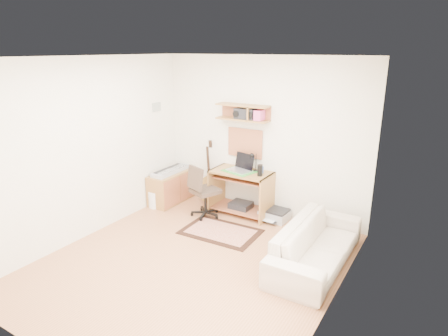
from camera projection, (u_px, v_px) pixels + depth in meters
The scene contains 22 objects.
floor at pixel (192, 263), 5.08m from camera, with size 3.60×4.00×0.01m, color #BC7B4E.
ceiling at pixel (186, 56), 4.30m from camera, with size 3.60×4.00×0.01m, color white.
back_wall at pixel (262, 137), 6.33m from camera, with size 3.60×0.01×2.60m, color white.
left_wall at pixel (89, 149), 5.59m from camera, with size 0.01×4.00×2.60m, color white.
right_wall at pixel (338, 197), 3.79m from camera, with size 0.01×4.00×2.60m, color white.
wall_shelf at pixel (243, 112), 6.25m from camera, with size 0.90×0.25×0.26m, color #A4733A.
cork_board at pixel (245, 143), 6.49m from camera, with size 0.64×0.03×0.49m, color tan.
wall_photo at pixel (157, 107), 6.68m from camera, with size 0.02×0.20×0.15m, color #4C8CBF.
desk at pixel (241, 193), 6.49m from camera, with size 1.00×0.55×0.75m, color #A4733A, non-canonical shape.
laptop at pixel (239, 163), 6.33m from camera, with size 0.38×0.38×0.29m, color silver, non-canonical shape.
speaker at pixel (260, 170), 6.12m from camera, with size 0.08×0.08×0.18m, color black.
desk_lamp at pixel (256, 162), 6.34m from camera, with size 0.10×0.10×0.31m, color black, non-canonical shape.
pencil_cup at pixel (262, 170), 6.28m from camera, with size 0.07×0.07×0.10m, color #2E4C8C.
boombox at pixel (245, 114), 6.23m from camera, with size 0.34×0.16×0.18m, color black.
rug at pixel (221, 232), 5.92m from camera, with size 1.15×0.77×0.02m, color #D7B490.
task_chair at pixel (205, 191), 6.36m from camera, with size 0.46×0.46×0.90m, color #3B2D22, non-canonical shape.
cabinet at pixel (171, 187), 7.04m from camera, with size 0.40×0.90×0.55m, color #A4733A.
music_keyboard at pixel (170, 171), 6.95m from camera, with size 0.25×0.80×0.07m, color #B2B5BA.
guitar at pixel (207, 172), 6.92m from camera, with size 0.30×0.19×1.14m, color olive, non-canonical shape.
waste_basket at pixel (156, 199), 6.82m from camera, with size 0.24×0.24×0.29m, color white.
printer at pixel (275, 214), 6.34m from camera, with size 0.45×0.35×0.17m, color #A5A8AA.
sofa at pixel (317, 238), 4.96m from camera, with size 1.86×0.54×0.73m, color beige.
Camera 1 is at (2.69, -3.61, 2.70)m, focal length 31.02 mm.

